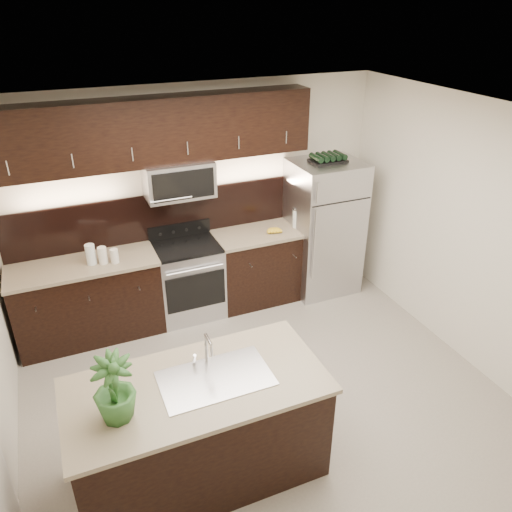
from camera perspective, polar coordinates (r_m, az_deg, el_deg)
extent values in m
plane|color=gray|center=(5.14, 0.84, -15.57)|extent=(4.50, 4.50, 0.00)
cube|color=beige|center=(6.03, -6.77, 6.40)|extent=(4.50, 0.02, 2.70)
cube|color=beige|center=(3.01, 17.56, -20.25)|extent=(4.50, 0.02, 2.70)
cube|color=beige|center=(5.54, 22.81, 2.32)|extent=(0.02, 4.00, 2.70)
cube|color=white|center=(3.83, 1.13, 15.28)|extent=(4.50, 4.00, 0.02)
cube|color=black|center=(5.96, -18.55, -4.94)|extent=(1.57, 0.62, 0.90)
cube|color=black|center=(6.37, 0.61, -1.15)|extent=(1.16, 0.62, 0.90)
cube|color=#B2B2B7|center=(6.10, -7.71, -2.84)|extent=(0.76, 0.62, 0.90)
cube|color=black|center=(5.87, -7.99, 1.07)|extent=(0.76, 0.60, 0.03)
cube|color=#B7AC89|center=(5.73, -19.24, -0.98)|extent=(1.59, 0.65, 0.04)
cube|color=#B7AC89|center=(6.15, 0.63, 2.68)|extent=(1.18, 0.65, 0.04)
cube|color=black|center=(5.97, -10.85, 4.50)|extent=(3.49, 0.02, 0.56)
cube|color=#B2B2B7|center=(5.67, -8.82, 8.63)|extent=(0.76, 0.40, 0.40)
cube|color=black|center=(5.51, -11.45, 13.82)|extent=(3.49, 0.33, 0.70)
cube|color=black|center=(4.22, -6.43, -19.26)|extent=(1.90, 0.90, 0.90)
cube|color=#B7AC89|center=(3.89, -6.80, -14.53)|extent=(1.96, 0.96, 0.04)
cube|color=silver|center=(3.91, -4.66, -13.72)|extent=(0.84, 0.50, 0.01)
cylinder|color=silver|center=(3.99, -5.71, -10.63)|extent=(0.03, 0.03, 0.24)
cylinder|color=silver|center=(3.84, -5.49, -9.48)|extent=(0.02, 0.14, 0.02)
cylinder|color=silver|center=(3.82, -5.12, -10.67)|extent=(0.02, 0.02, 0.10)
cube|color=#B2B2B7|center=(6.48, 7.69, 3.25)|extent=(0.84, 0.75, 1.73)
cube|color=black|center=(6.17, 8.21, 10.72)|extent=(0.43, 0.27, 0.03)
cylinder|color=black|center=(6.08, 6.90, 11.03)|extent=(0.07, 0.24, 0.07)
cylinder|color=black|center=(6.12, 7.58, 11.10)|extent=(0.07, 0.24, 0.07)
cylinder|color=black|center=(6.16, 8.25, 11.17)|extent=(0.07, 0.24, 0.07)
cylinder|color=black|center=(6.20, 8.91, 11.23)|extent=(0.07, 0.24, 0.07)
cylinder|color=black|center=(6.24, 9.56, 11.30)|extent=(0.07, 0.24, 0.07)
imported|color=#285622|center=(3.57, -15.96, -14.36)|extent=(0.31, 0.31, 0.51)
cylinder|color=silver|center=(5.63, -18.37, 0.18)|extent=(0.10, 0.10, 0.23)
cylinder|color=silver|center=(5.61, -17.12, 0.07)|extent=(0.09, 0.09, 0.19)
cylinder|color=silver|center=(5.60, -15.87, 0.01)|extent=(0.09, 0.09, 0.16)
cylinder|color=silver|center=(6.24, 4.71, 4.29)|extent=(0.11, 0.11, 0.22)
cylinder|color=silver|center=(6.19, 4.75, 5.34)|extent=(0.12, 0.12, 0.02)
cylinder|color=silver|center=(6.17, 4.77, 5.82)|extent=(0.01, 0.01, 0.09)
ellipsoid|color=gold|center=(6.09, 1.58, 2.93)|extent=(0.22, 0.19, 0.06)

